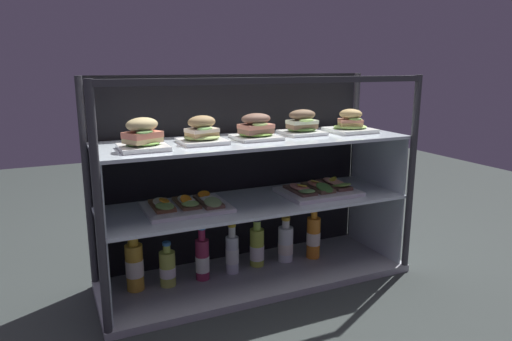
{
  "coord_description": "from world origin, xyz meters",
  "views": [
    {
      "loc": [
        -0.8,
        -1.74,
        0.94
      ],
      "look_at": [
        0.0,
        0.0,
        0.5
      ],
      "focal_mm": 32.34,
      "sensor_mm": 36.0,
      "label": 1
    }
  ],
  "objects_px": {
    "juice_bottle_front_fourth": "(286,244)",
    "plated_roll_sandwich_far_right": "(350,124)",
    "open_sandwich_tray_far_left": "(187,205)",
    "juice_bottle_front_middle": "(257,247)",
    "plated_roll_sandwich_near_right_corner": "(143,136)",
    "plated_roll_sandwich_right_of_center": "(257,129)",
    "open_sandwich_tray_near_left_corner": "(319,189)",
    "juice_bottle_back_center": "(313,237)",
    "plated_roll_sandwich_far_left": "(302,125)",
    "juice_bottle_front_second": "(168,268)",
    "juice_bottle_front_right_end": "(134,266)",
    "juice_bottle_near_post": "(202,259)",
    "plated_roll_sandwich_near_left_corner": "(202,133)",
    "juice_bottle_back_right": "(232,253)"
  },
  "relations": [
    {
      "from": "juice_bottle_front_fourth",
      "to": "plated_roll_sandwich_far_right",
      "type": "bearing_deg",
      "value": -10.42
    },
    {
      "from": "open_sandwich_tray_far_left",
      "to": "juice_bottle_front_middle",
      "type": "bearing_deg",
      "value": 9.42
    },
    {
      "from": "plated_roll_sandwich_near_right_corner",
      "to": "plated_roll_sandwich_right_of_center",
      "type": "distance_m",
      "value": 0.49
    },
    {
      "from": "plated_roll_sandwich_right_of_center",
      "to": "plated_roll_sandwich_far_right",
      "type": "relative_size",
      "value": 0.94
    },
    {
      "from": "open_sandwich_tray_near_left_corner",
      "to": "juice_bottle_back_center",
      "type": "height_order",
      "value": "open_sandwich_tray_near_left_corner"
    },
    {
      "from": "open_sandwich_tray_far_left",
      "to": "juice_bottle_front_fourth",
      "type": "height_order",
      "value": "open_sandwich_tray_far_left"
    },
    {
      "from": "plated_roll_sandwich_far_left",
      "to": "juice_bottle_front_second",
      "type": "height_order",
      "value": "plated_roll_sandwich_far_left"
    },
    {
      "from": "plated_roll_sandwich_near_right_corner",
      "to": "juice_bottle_front_middle",
      "type": "bearing_deg",
      "value": 13.45
    },
    {
      "from": "juice_bottle_front_fourth",
      "to": "juice_bottle_front_right_end",
      "type": "bearing_deg",
      "value": 179.82
    },
    {
      "from": "plated_roll_sandwich_far_left",
      "to": "plated_roll_sandwich_right_of_center",
      "type": "bearing_deg",
      "value": -170.96
    },
    {
      "from": "plated_roll_sandwich_near_right_corner",
      "to": "plated_roll_sandwich_right_of_center",
      "type": "xyz_separation_m",
      "value": [
        0.48,
        0.05,
        -0.0
      ]
    },
    {
      "from": "plated_roll_sandwich_far_right",
      "to": "juice_bottle_back_center",
      "type": "bearing_deg",
      "value": 167.81
    },
    {
      "from": "plated_roll_sandwich_right_of_center",
      "to": "juice_bottle_near_post",
      "type": "xyz_separation_m",
      "value": [
        -0.24,
        0.04,
        -0.56
      ]
    },
    {
      "from": "juice_bottle_back_center",
      "to": "open_sandwich_tray_near_left_corner",
      "type": "bearing_deg",
      "value": -100.49
    },
    {
      "from": "plated_roll_sandwich_near_left_corner",
      "to": "juice_bottle_front_right_end",
      "type": "height_order",
      "value": "plated_roll_sandwich_near_left_corner"
    },
    {
      "from": "open_sandwich_tray_far_left",
      "to": "juice_bottle_near_post",
      "type": "bearing_deg",
      "value": 21.45
    },
    {
      "from": "plated_roll_sandwich_near_left_corner",
      "to": "juice_bottle_back_center",
      "type": "relative_size",
      "value": 0.73
    },
    {
      "from": "plated_roll_sandwich_near_left_corner",
      "to": "juice_bottle_front_second",
      "type": "xyz_separation_m",
      "value": [
        -0.15,
        0.05,
        -0.57
      ]
    },
    {
      "from": "juice_bottle_front_right_end",
      "to": "juice_bottle_front_fourth",
      "type": "bearing_deg",
      "value": -0.18
    },
    {
      "from": "plated_roll_sandwich_far_left",
      "to": "juice_bottle_front_middle",
      "type": "bearing_deg",
      "value": 171.35
    },
    {
      "from": "juice_bottle_front_second",
      "to": "juice_bottle_near_post",
      "type": "bearing_deg",
      "value": -1.57
    },
    {
      "from": "juice_bottle_back_right",
      "to": "juice_bottle_front_fourth",
      "type": "height_order",
      "value": "juice_bottle_back_right"
    },
    {
      "from": "plated_roll_sandwich_right_of_center",
      "to": "open_sandwich_tray_near_left_corner",
      "type": "bearing_deg",
      "value": -1.99
    },
    {
      "from": "open_sandwich_tray_near_left_corner",
      "to": "juice_bottle_front_fourth",
      "type": "bearing_deg",
      "value": 151.48
    },
    {
      "from": "juice_bottle_near_post",
      "to": "juice_bottle_front_middle",
      "type": "bearing_deg",
      "value": 6.3
    },
    {
      "from": "juice_bottle_near_post",
      "to": "juice_bottle_front_fourth",
      "type": "bearing_deg",
      "value": 2.89
    },
    {
      "from": "juice_bottle_front_right_end",
      "to": "juice_bottle_back_right",
      "type": "bearing_deg",
      "value": -2.2
    },
    {
      "from": "juice_bottle_front_right_end",
      "to": "juice_bottle_front_fourth",
      "type": "relative_size",
      "value": 1.16
    },
    {
      "from": "plated_roll_sandwich_far_right",
      "to": "juice_bottle_near_post",
      "type": "xyz_separation_m",
      "value": [
        -0.72,
        0.03,
        -0.55
      ]
    },
    {
      "from": "plated_roll_sandwich_far_right",
      "to": "open_sandwich_tray_near_left_corner",
      "type": "relative_size",
      "value": 0.57
    },
    {
      "from": "open_sandwich_tray_far_left",
      "to": "plated_roll_sandwich_right_of_center",
      "type": "bearing_deg",
      "value": -2.44
    },
    {
      "from": "open_sandwich_tray_far_left",
      "to": "juice_bottle_front_fourth",
      "type": "bearing_deg",
      "value": 5.58
    },
    {
      "from": "plated_roll_sandwich_right_of_center",
      "to": "juice_bottle_front_middle",
      "type": "bearing_deg",
      "value": 65.14
    },
    {
      "from": "juice_bottle_front_middle",
      "to": "juice_bottle_front_fourth",
      "type": "distance_m",
      "value": 0.15
    },
    {
      "from": "plated_roll_sandwich_near_left_corner",
      "to": "juice_bottle_front_right_end",
      "type": "xyz_separation_m",
      "value": [
        -0.28,
        0.07,
        -0.54
      ]
    },
    {
      "from": "plated_roll_sandwich_far_right",
      "to": "juice_bottle_back_right",
      "type": "distance_m",
      "value": 0.8
    },
    {
      "from": "plated_roll_sandwich_far_left",
      "to": "plated_roll_sandwich_far_right",
      "type": "bearing_deg",
      "value": -7.84
    },
    {
      "from": "juice_bottle_back_right",
      "to": "plated_roll_sandwich_right_of_center",
      "type": "bearing_deg",
      "value": -24.9
    },
    {
      "from": "juice_bottle_front_fourth",
      "to": "juice_bottle_front_middle",
      "type": "bearing_deg",
      "value": 176.41
    },
    {
      "from": "open_sandwich_tray_near_left_corner",
      "to": "juice_bottle_front_second",
      "type": "height_order",
      "value": "open_sandwich_tray_near_left_corner"
    },
    {
      "from": "juice_bottle_near_post",
      "to": "juice_bottle_back_right",
      "type": "xyz_separation_m",
      "value": [
        0.14,
        0.01,
        -0.0
      ]
    },
    {
      "from": "plated_roll_sandwich_right_of_center",
      "to": "juice_bottle_back_right",
      "type": "height_order",
      "value": "plated_roll_sandwich_right_of_center"
    },
    {
      "from": "plated_roll_sandwich_right_of_center",
      "to": "juice_bottle_near_post",
      "type": "height_order",
      "value": "plated_roll_sandwich_right_of_center"
    },
    {
      "from": "juice_bottle_front_middle",
      "to": "juice_bottle_back_center",
      "type": "distance_m",
      "value": 0.29
    },
    {
      "from": "juice_bottle_near_post",
      "to": "juice_bottle_back_right",
      "type": "relative_size",
      "value": 1.05
    },
    {
      "from": "plated_roll_sandwich_near_left_corner",
      "to": "open_sandwich_tray_far_left",
      "type": "xyz_separation_m",
      "value": [
        -0.07,
        0.02,
        -0.29
      ]
    },
    {
      "from": "plated_roll_sandwich_near_left_corner",
      "to": "juice_bottle_front_fourth",
      "type": "distance_m",
      "value": 0.71
    },
    {
      "from": "plated_roll_sandwich_right_of_center",
      "to": "open_sandwich_tray_near_left_corner",
      "type": "distance_m",
      "value": 0.43
    },
    {
      "from": "plated_roll_sandwich_near_right_corner",
      "to": "juice_bottle_back_center",
      "type": "bearing_deg",
      "value": 6.67
    },
    {
      "from": "juice_bottle_front_right_end",
      "to": "juice_bottle_back_right",
      "type": "relative_size",
      "value": 1.09
    }
  ]
}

